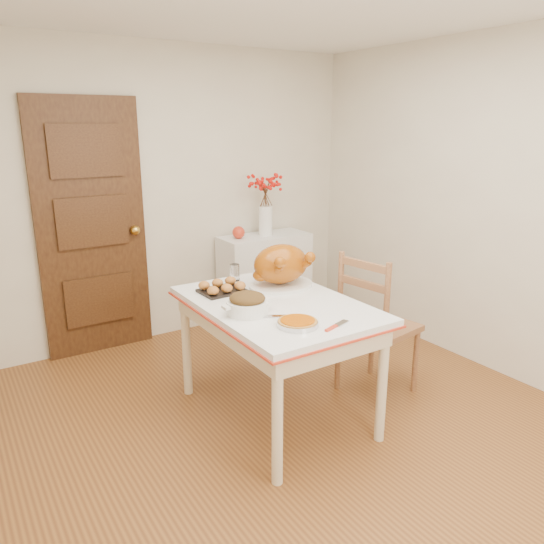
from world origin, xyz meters
TOP-DOWN VIEW (x-y plane):
  - floor at (0.00, 0.00)m, footprint 3.50×4.00m
  - wall_back at (0.00, 2.00)m, footprint 3.50×0.00m
  - wall_right at (1.75, 0.00)m, footprint 0.00×4.00m
  - door_back at (-0.70, 1.97)m, footprint 0.85×0.06m
  - sideboard at (0.81, 1.78)m, footprint 0.85×0.38m
  - kitchen_table at (-0.03, 0.28)m, footprint 0.90×1.31m
  - chair_oak at (0.75, 0.18)m, footprint 0.52×0.52m
  - berry_vase at (0.82, 1.78)m, footprint 0.29×0.29m
  - apple at (0.54, 1.78)m, footprint 0.11×0.11m
  - turkey_platter at (0.16, 0.53)m, footprint 0.47×0.39m
  - pumpkin_pie at (-0.16, -0.12)m, footprint 0.28×0.28m
  - stuffing_dish at (-0.29, 0.20)m, footprint 0.33×0.27m
  - rolls_tray at (-0.23, 0.64)m, footprint 0.29×0.23m
  - pie_server at (0.02, -0.23)m, footprint 0.22×0.12m
  - carving_knife at (-0.22, 0.09)m, footprint 0.24×0.17m
  - drinking_glass at (-0.03, 0.83)m, footprint 0.08×0.08m
  - shaker_pair at (0.29, 0.74)m, footprint 0.10×0.06m

SIDE VIEW (x-z plane):
  - floor at x=0.00m, z-range 0.00..0.00m
  - kitchen_table at x=-0.03m, z-range 0.00..0.79m
  - sideboard at x=0.81m, z-range 0.00..0.85m
  - chair_oak at x=0.75m, z-range 0.00..1.02m
  - pie_server at x=0.02m, z-range 0.79..0.80m
  - carving_knife at x=-0.22m, z-range 0.79..0.80m
  - pumpkin_pie at x=-0.16m, z-range 0.79..0.83m
  - rolls_tray at x=-0.23m, z-range 0.79..0.86m
  - shaker_pair at x=0.29m, z-range 0.79..0.88m
  - drinking_glass at x=-0.03m, z-range 0.79..0.90m
  - stuffing_dish at x=-0.29m, z-range 0.79..0.91m
  - apple at x=0.54m, z-range 0.85..0.96m
  - turkey_platter at x=0.16m, z-range 0.79..1.07m
  - door_back at x=-0.70m, z-range 0.00..2.06m
  - berry_vase at x=0.82m, z-range 0.85..1.41m
  - wall_back at x=0.00m, z-range 0.00..2.50m
  - wall_right at x=1.75m, z-range 0.00..2.50m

